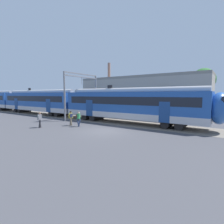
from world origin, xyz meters
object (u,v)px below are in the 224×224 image
commuter_train (41,102)px  pedestrian_green (78,118)px  pedestrian_yellow (71,117)px  pedestrian_grey (40,118)px

commuter_train → pedestrian_green: 15.41m
pedestrian_yellow → pedestrian_green: bearing=2.4°
pedestrian_grey → pedestrian_green: 4.05m
pedestrian_grey → pedestrian_green: (2.96, 2.76, 0.00)m
pedestrian_grey → commuter_train: bearing=145.6°
pedestrian_grey → pedestrian_yellow: size_ratio=1.00×
pedestrian_green → pedestrian_grey: bearing=-137.0°
commuter_train → pedestrian_yellow: commuter_train is taller
commuter_train → pedestrian_yellow: bearing=-21.2°
pedestrian_yellow → pedestrian_grey: bearing=-123.6°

